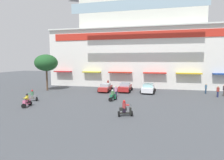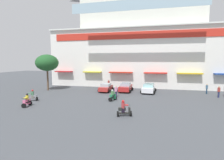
{
  "view_description": "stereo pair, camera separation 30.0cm",
  "coord_description": "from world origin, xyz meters",
  "views": [
    {
      "loc": [
        2.8,
        -3.62,
        5.23
      ],
      "look_at": [
        -2.55,
        19.72,
        2.61
      ],
      "focal_mm": 28.23,
      "sensor_mm": 36.0,
      "label": 1
    },
    {
      "loc": [
        3.1,
        -3.55,
        5.23
      ],
      "look_at": [
        -2.55,
        19.72,
        2.61
      ],
      "focal_mm": 28.23,
      "sensor_mm": 36.0,
      "label": 2
    }
  ],
  "objects": [
    {
      "name": "ground_plane",
      "position": [
        0.0,
        13.0,
        0.0
      ],
      "size": [
        128.0,
        128.0,
        0.0
      ],
      "primitive_type": "plane",
      "color": "#474B51"
    },
    {
      "name": "colonial_building",
      "position": [
        0.0,
        36.7,
        9.79
      ],
      "size": [
        36.7,
        18.37,
        22.29
      ],
      "color": "silver",
      "rests_on": "ground"
    },
    {
      "name": "plaza_tree_0",
      "position": [
        -15.32,
        23.94,
        4.87
      ],
      "size": [
        3.86,
        4.12,
        6.34
      ],
      "color": "brown",
      "rests_on": "ground"
    },
    {
      "name": "parked_car_0",
      "position": [
        -4.91,
        25.08,
        0.7
      ],
      "size": [
        2.24,
        4.0,
        1.36
      ],
      "color": "#AC2C29",
      "rests_on": "ground"
    },
    {
      "name": "parked_car_1",
      "position": [
        -1.63,
        25.81,
        0.76
      ],
      "size": [
        2.4,
        4.22,
        1.48
      ],
      "color": "#B02424",
      "rests_on": "ground"
    },
    {
      "name": "parked_car_2",
      "position": [
        2.22,
        25.6,
        0.76
      ],
      "size": [
        2.58,
        4.4,
        1.52
      ],
      "color": "silver",
      "rests_on": "ground"
    },
    {
      "name": "scooter_rider_1",
      "position": [
        -2.17,
        18.54,
        0.63
      ],
      "size": [
        0.94,
        1.41,
        1.52
      ],
      "color": "black",
      "rests_on": "ground"
    },
    {
      "name": "scooter_rider_3",
      "position": [
        0.39,
        12.42,
        0.65
      ],
      "size": [
        1.46,
        0.95,
        1.58
      ],
      "color": "black",
      "rests_on": "ground"
    },
    {
      "name": "scooter_rider_5",
      "position": [
        -11.05,
        13.36,
        0.63
      ],
      "size": [
        0.73,
        1.46,
        1.52
      ],
      "color": "black",
      "rests_on": "ground"
    },
    {
      "name": "scooter_rider_7",
      "position": [
        -12.39,
        15.93,
        0.61
      ],
      "size": [
        1.51,
        1.02,
        1.5
      ],
      "color": "black",
      "rests_on": "ground"
    },
    {
      "name": "pedestrian_1",
      "position": [
        -5.36,
        28.64,
        0.94
      ],
      "size": [
        0.42,
        0.42,
        1.66
      ],
      "color": "#7F5F64",
      "rests_on": "ground"
    },
    {
      "name": "pedestrian_2",
      "position": [
        12.08,
        24.12,
        0.92
      ],
      "size": [
        0.38,
        0.38,
        1.63
      ],
      "color": "navy",
      "rests_on": "ground"
    },
    {
      "name": "pedestrian_3",
      "position": [
        11.23,
        26.83,
        0.92
      ],
      "size": [
        0.38,
        0.38,
        1.6
      ],
      "color": "#1C344E",
      "rests_on": "ground"
    },
    {
      "name": "pedestrian_4",
      "position": [
        -2.25,
        21.03,
        0.9
      ],
      "size": [
        0.48,
        0.48,
        1.61
      ],
      "color": "#2A2643",
      "rests_on": "ground"
    }
  ]
}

